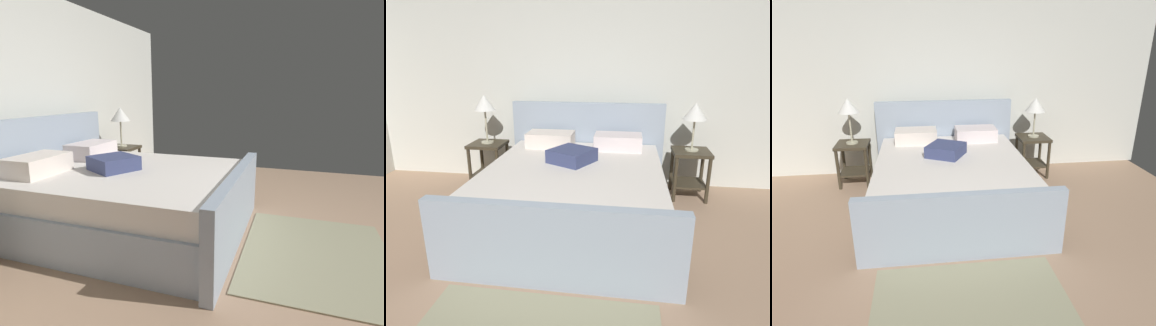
{
  "view_description": "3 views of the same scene",
  "coord_description": "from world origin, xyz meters",
  "views": [
    {
      "loc": [
        -2.74,
        0.12,
        1.38
      ],
      "look_at": [
        -0.22,
        0.97,
        0.78
      ],
      "focal_mm": 29.2,
      "sensor_mm": 36.0,
      "label": 1
    },
    {
      "loc": [
        0.45,
        -1.51,
        1.69
      ],
      "look_at": [
        0.07,
        1.1,
        0.85
      ],
      "focal_mm": 31.32,
      "sensor_mm": 36.0,
      "label": 2
    },
    {
      "loc": [
        -0.39,
        -2.15,
        2.02
      ],
      "look_at": [
        0.02,
        1.05,
        0.81
      ],
      "focal_mm": 32.06,
      "sensor_mm": 36.0,
      "label": 3
    }
  ],
  "objects": [
    {
      "name": "table_lamp_left",
      "position": [
        -1.35,
        2.56,
        1.11
      ],
      "size": [
        0.27,
        0.27,
        0.63
      ],
      "color": "#B7B293",
      "rests_on": "nightstand_left"
    },
    {
      "name": "wall_back",
      "position": [
        0.0,
        3.02,
        1.25
      ],
      "size": [
        6.3,
        0.12,
        2.5
      ],
      "primitive_type": "cube",
      "color": "silver",
      "rests_on": "ground"
    },
    {
      "name": "bed",
      "position": [
        -0.05,
        1.74,
        0.34
      ],
      "size": [
        1.96,
        2.27,
        1.13
      ],
      "color": "#96A5B7",
      "rests_on": "ground"
    },
    {
      "name": "nightstand_left",
      "position": [
        -1.35,
        2.56,
        0.4
      ],
      "size": [
        0.44,
        0.44,
        0.6
      ],
      "color": "#383022",
      "rests_on": "ground"
    },
    {
      "name": "ground_plane",
      "position": [
        0.0,
        0.0,
        -0.01
      ],
      "size": [
        6.18,
        5.93,
        0.02
      ],
      "primitive_type": "cube",
      "color": "tan"
    },
    {
      "name": "nightstand_right",
      "position": [
        1.25,
        2.56,
        0.4
      ],
      "size": [
        0.44,
        0.44,
        0.6
      ],
      "color": "#383022",
      "rests_on": "ground"
    },
    {
      "name": "area_rug",
      "position": [
        -0.05,
        -0.11,
        0.01
      ],
      "size": [
        1.58,
        1.22,
        0.01
      ],
      "primitive_type": "cube",
      "rotation": [
        0.0,
        0.0,
        -0.0
      ],
      "color": "gray",
      "rests_on": "ground"
    },
    {
      "name": "table_lamp_right",
      "position": [
        1.25,
        2.56,
        1.06
      ],
      "size": [
        0.28,
        0.28,
        0.58
      ],
      "color": "#B7B293",
      "rests_on": "nightstand_right"
    }
  ]
}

